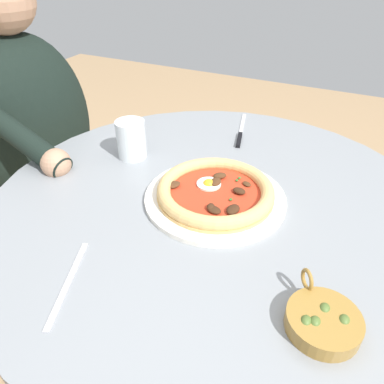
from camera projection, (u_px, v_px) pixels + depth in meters
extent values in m
cube|color=tan|center=(207.00, 384.00, 1.19)|extent=(6.00, 6.00, 0.02)
cylinder|color=gray|center=(215.00, 204.00, 0.77)|extent=(0.94, 0.94, 0.03)
cylinder|color=gray|center=(210.00, 312.00, 0.98)|extent=(0.09, 0.09, 0.69)
cylinder|color=gray|center=(207.00, 381.00, 1.18)|extent=(0.54, 0.54, 0.02)
cylinder|color=white|center=(214.00, 197.00, 0.76)|extent=(0.29, 0.29, 0.01)
cylinder|color=#E0B26B|center=(214.00, 194.00, 0.76)|extent=(0.24, 0.24, 0.01)
torus|color=#E0B26B|center=(214.00, 190.00, 0.75)|extent=(0.24, 0.24, 0.03)
cylinder|color=red|center=(214.00, 192.00, 0.75)|extent=(0.22, 0.22, 0.00)
cylinder|color=white|center=(209.00, 184.00, 0.77)|extent=(0.05, 0.05, 0.00)
ellipsoid|color=yellow|center=(209.00, 183.00, 0.77)|extent=(0.02, 0.02, 0.02)
ellipsoid|color=#3D2314|center=(233.00, 209.00, 0.69)|extent=(0.04, 0.03, 0.01)
ellipsoid|color=#4C2D19|center=(173.00, 185.00, 0.76)|extent=(0.04, 0.03, 0.01)
ellipsoid|color=#3D2314|center=(211.00, 207.00, 0.70)|extent=(0.02, 0.02, 0.01)
ellipsoid|color=#4C2D19|center=(220.00, 176.00, 0.79)|extent=(0.03, 0.04, 0.01)
ellipsoid|color=#3D2314|center=(214.00, 210.00, 0.70)|extent=(0.03, 0.03, 0.01)
ellipsoid|color=#3D2314|center=(239.00, 191.00, 0.74)|extent=(0.02, 0.03, 0.01)
ellipsoid|color=#4C2D19|center=(216.00, 182.00, 0.77)|extent=(0.03, 0.02, 0.01)
ellipsoid|color=#4C2D19|center=(247.00, 184.00, 0.77)|extent=(0.02, 0.03, 0.01)
ellipsoid|color=#2D6B28|center=(239.00, 178.00, 0.79)|extent=(0.01, 0.01, 0.00)
ellipsoid|color=#2D6B28|center=(231.00, 199.00, 0.73)|extent=(0.01, 0.01, 0.00)
ellipsoid|color=#2D6B28|center=(237.00, 180.00, 0.78)|extent=(0.01, 0.01, 0.00)
cylinder|color=silver|center=(131.00, 139.00, 0.89)|extent=(0.07, 0.07, 0.09)
cylinder|color=silver|center=(133.00, 152.00, 0.91)|extent=(0.06, 0.06, 0.02)
cube|color=silver|center=(242.00, 124.00, 1.07)|extent=(0.14, 0.04, 0.00)
cube|color=black|center=(239.00, 140.00, 0.98)|extent=(0.08, 0.03, 0.01)
cylinder|color=olive|center=(323.00, 322.00, 0.51)|extent=(0.10, 0.10, 0.03)
torus|color=olive|center=(307.00, 279.00, 0.54)|extent=(0.03, 0.02, 0.03)
ellipsoid|color=#516B2D|center=(306.00, 322.00, 0.50)|extent=(0.02, 0.02, 0.02)
ellipsoid|color=#516B2D|center=(344.00, 321.00, 0.50)|extent=(0.02, 0.02, 0.02)
ellipsoid|color=#516B2D|center=(315.00, 323.00, 0.50)|extent=(0.02, 0.02, 0.02)
ellipsoid|color=#516B2D|center=(324.00, 309.00, 0.51)|extent=(0.02, 0.02, 0.02)
cube|color=#BCBCC1|center=(68.00, 282.00, 0.58)|extent=(0.17, 0.07, 0.00)
cube|color=#282833|center=(66.00, 245.00, 1.39)|extent=(0.39, 0.34, 0.45)
ellipsoid|color=black|center=(34.00, 126.00, 1.11)|extent=(0.41, 0.29, 0.53)
cylinder|color=black|center=(24.00, 140.00, 0.87)|extent=(0.09, 0.27, 0.13)
sphere|color=tan|center=(56.00, 163.00, 0.85)|extent=(0.07, 0.07, 0.07)
cube|color=beige|center=(44.00, 191.00, 1.29)|extent=(0.50, 0.50, 0.02)
cylinder|color=#B7B2A8|center=(44.00, 296.00, 1.20)|extent=(0.02, 0.02, 0.44)
cylinder|color=#B7B2A8|center=(129.00, 234.00, 1.45)|extent=(0.02, 0.02, 0.44)
cylinder|color=#B7B2A8|center=(68.00, 199.00, 1.64)|extent=(0.02, 0.02, 0.44)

